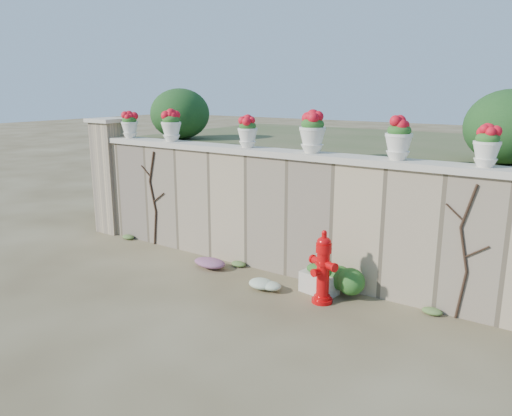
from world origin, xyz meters
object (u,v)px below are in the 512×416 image
Objects in this scene: fire_hydrant at (323,267)px; urn_pot_0 at (130,125)px; terracotta_pot at (486,158)px; planter_box at (319,280)px.

fire_hydrant is 5.30m from urn_pot_0.
urn_pot_0 reaches higher than terracotta_pot.
fire_hydrant is 1.82× the size of planter_box.
urn_pot_0 is 6.82m from terracotta_pot.
urn_pot_0 reaches higher than fire_hydrant.
planter_box is at bearing -6.30° from urn_pot_0.
planter_box is (-0.20, 0.29, -0.34)m from fire_hydrant.
terracotta_pot is (6.82, -0.00, -0.15)m from urn_pot_0.
planter_box is at bearing -166.06° from terracotta_pot.
urn_pot_0 is 2.08× the size of terracotta_pot.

